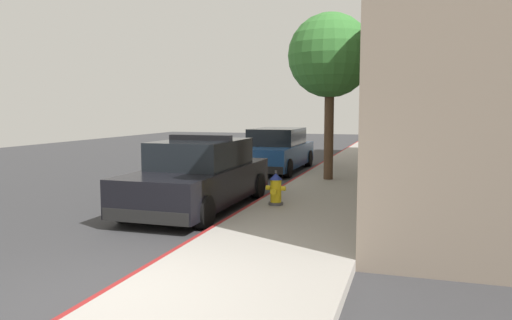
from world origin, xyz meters
The scene contains 8 objects.
ground_plane centered at (-4.69, 10.00, -0.10)m, with size 30.14×60.00×0.20m, color #353538.
sidewalk_pavement centered at (1.31, 10.00, 0.08)m, with size 2.62×60.00×0.17m, color #9E9991.
curb_painted_edge centered at (-0.04, 10.00, 0.08)m, with size 0.08×60.00×0.17m, color maroon.
storefront_building centered at (5.84, 11.25, 2.61)m, with size 6.70×18.65×5.20m.
police_cruiser centered at (-1.26, 5.41, 0.74)m, with size 1.94×4.84×1.68m.
parked_car_silver_ahead centered at (-1.43, 12.67, 0.74)m, with size 1.94×4.84×1.56m.
fire_hydrant centered at (0.50, 5.55, 0.52)m, with size 0.44×0.40×0.76m.
street_tree centered at (0.95, 9.88, 3.80)m, with size 2.47×2.47×4.91m.
Camera 1 is at (3.31, -4.73, 2.26)m, focal length 34.45 mm.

